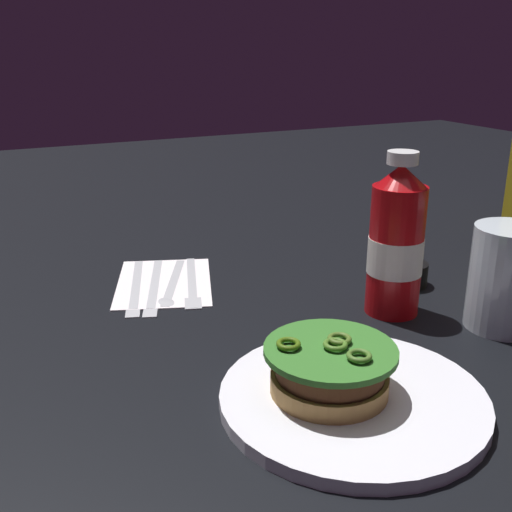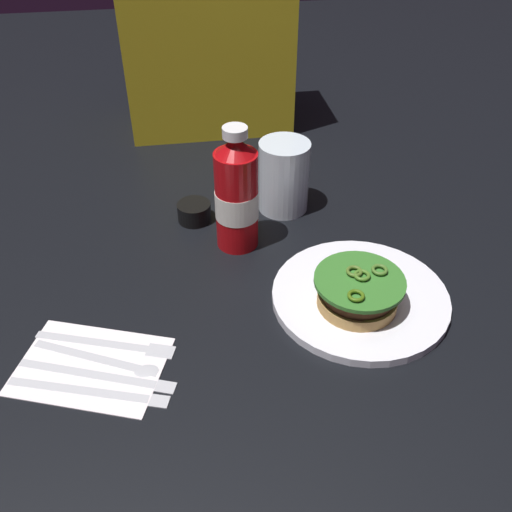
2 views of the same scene
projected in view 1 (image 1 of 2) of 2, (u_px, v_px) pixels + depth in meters
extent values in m
plane|color=black|center=(334.00, 324.00, 0.75)|extent=(3.00, 3.00, 0.00)
cylinder|color=white|center=(353.00, 398.00, 0.58)|extent=(0.25, 0.25, 0.01)
cylinder|color=#B58848|center=(329.00, 383.00, 0.58)|extent=(0.11, 0.11, 0.02)
cylinder|color=#512D19|center=(330.00, 367.00, 0.58)|extent=(0.10, 0.10, 0.02)
cylinder|color=red|center=(330.00, 356.00, 0.57)|extent=(0.09, 0.09, 0.01)
cylinder|color=#337227|center=(330.00, 350.00, 0.57)|extent=(0.12, 0.12, 0.01)
torus|color=#467027|center=(359.00, 356.00, 0.55)|extent=(0.02, 0.02, 0.01)
torus|color=#487624|center=(335.00, 345.00, 0.57)|extent=(0.02, 0.02, 0.01)
torus|color=#4B6A23|center=(339.00, 339.00, 0.58)|extent=(0.02, 0.02, 0.01)
torus|color=#416412|center=(289.00, 344.00, 0.57)|extent=(0.02, 0.02, 0.01)
cylinder|color=#B30B0F|center=(393.00, 250.00, 0.76)|extent=(0.07, 0.07, 0.16)
cone|color=#B30B0F|center=(399.00, 175.00, 0.73)|extent=(0.06, 0.06, 0.03)
cylinder|color=white|center=(400.00, 157.00, 0.72)|extent=(0.04, 0.04, 0.02)
cylinder|color=white|center=(393.00, 254.00, 0.76)|extent=(0.07, 0.07, 0.05)
cylinder|color=silver|center=(507.00, 278.00, 0.72)|extent=(0.09, 0.09, 0.12)
cylinder|color=black|center=(407.00, 274.00, 0.87)|extent=(0.06, 0.06, 0.03)
cube|color=white|center=(164.00, 282.00, 0.88)|extent=(0.22, 0.19, 0.00)
cube|color=silver|center=(136.00, 281.00, 0.87)|extent=(0.17, 0.07, 0.00)
cube|color=silver|center=(134.00, 302.00, 0.80)|extent=(0.08, 0.04, 0.00)
cube|color=silver|center=(155.00, 280.00, 0.87)|extent=(0.18, 0.07, 0.00)
cube|color=silver|center=(151.00, 302.00, 0.80)|extent=(0.08, 0.04, 0.00)
cube|color=silver|center=(173.00, 279.00, 0.88)|extent=(0.16, 0.09, 0.00)
ellipsoid|color=silver|center=(166.00, 300.00, 0.81)|extent=(0.04, 0.03, 0.00)
cube|color=silver|center=(192.00, 279.00, 0.88)|extent=(0.18, 0.07, 0.00)
cube|color=silver|center=(193.00, 301.00, 0.80)|extent=(0.04, 0.03, 0.00)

